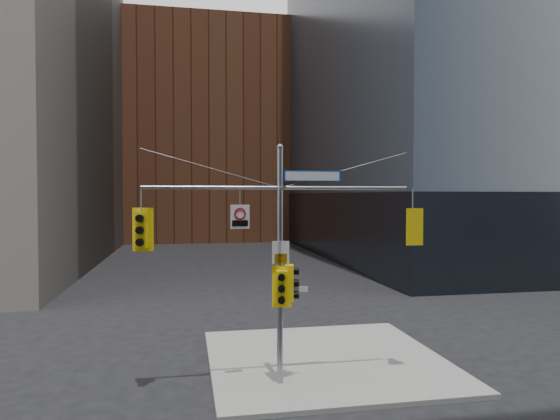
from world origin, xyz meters
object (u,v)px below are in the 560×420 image
object	(u,v)px
traffic_light_west_arm	(141,230)
signal_assembly	(280,241)
traffic_light_pole_front	(282,288)
traffic_light_pole_side	(291,283)
traffic_light_east_arm	(412,226)
street_sign_blade	(312,176)
regulatory_sign_arm	(240,216)

from	to	relation	value
traffic_light_west_arm	signal_assembly	bearing A→B (deg)	9.34
signal_assembly	traffic_light_pole_front	world-z (taller)	signal_assembly
signal_assembly	traffic_light_pole_side	bearing A→B (deg)	-0.05
traffic_light_east_arm	street_sign_blade	distance (m)	3.58
signal_assembly	traffic_light_east_arm	distance (m)	4.24
traffic_light_pole_side	traffic_light_pole_front	bearing A→B (deg)	138.69
traffic_light_east_arm	regulatory_sign_arm	size ratio (longest dim) A/B	1.63
traffic_light_west_arm	traffic_light_pole_side	xyz separation A→B (m)	(4.31, -0.01, -1.65)
traffic_light_east_arm	regulatory_sign_arm	xyz separation A→B (m)	(-5.42, -0.02, 0.37)
traffic_light_west_arm	regulatory_sign_arm	distance (m)	2.82
traffic_light_west_arm	traffic_light_pole_side	world-z (taller)	traffic_light_west_arm
signal_assembly	traffic_light_pole_front	xyz separation A→B (m)	(0.00, -0.27, -1.34)
signal_assembly	traffic_light_east_arm	xyz separation A→B (m)	(4.22, 0.00, 0.38)
signal_assembly	traffic_light_west_arm	world-z (taller)	signal_assembly
traffic_light_east_arm	traffic_light_pole_side	world-z (taller)	traffic_light_east_arm
signal_assembly	traffic_light_pole_front	distance (m)	1.37
traffic_light_west_arm	traffic_light_pole_side	size ratio (longest dim) A/B	1.14
traffic_light_west_arm	street_sign_blade	distance (m)	5.21
traffic_light_pole_side	regulatory_sign_arm	bearing A→B (deg)	99.97
traffic_light_pole_front	street_sign_blade	world-z (taller)	street_sign_blade
traffic_light_west_arm	traffic_light_pole_front	distance (m)	4.35
traffic_light_east_arm	traffic_light_pole_side	distance (m)	4.23
traffic_light_west_arm	traffic_light_pole_front	size ratio (longest dim) A/B	1.02
traffic_light_pole_side	traffic_light_pole_front	world-z (taller)	traffic_light_pole_side
traffic_light_east_arm	traffic_light_west_arm	bearing A→B (deg)	0.07
signal_assembly	traffic_light_east_arm	world-z (taller)	signal_assembly
traffic_light_west_arm	traffic_light_east_arm	world-z (taller)	traffic_light_west_arm
traffic_light_pole_front	street_sign_blade	bearing A→B (deg)	28.02
signal_assembly	traffic_light_west_arm	size ratio (longest dim) A/B	6.42
signal_assembly	regulatory_sign_arm	bearing A→B (deg)	-179.03
traffic_light_east_arm	street_sign_blade	world-z (taller)	street_sign_blade
street_sign_blade	traffic_light_pole_front	bearing A→B (deg)	-164.91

